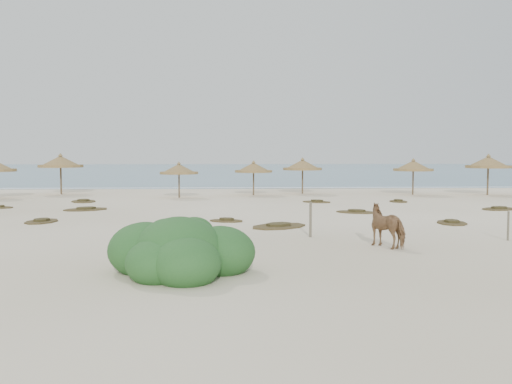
# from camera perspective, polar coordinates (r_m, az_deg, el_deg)

# --- Properties ---
(ground) EXTENTS (160.00, 160.00, 0.00)m
(ground) POSITION_cam_1_polar(r_m,az_deg,el_deg) (23.54, 1.91, -3.56)
(ground) COLOR #F9EBCD
(ground) RESTS_ON ground
(ocean) EXTENTS (200.00, 100.00, 0.01)m
(ocean) POSITION_cam_1_polar(r_m,az_deg,el_deg) (98.32, -1.51, 2.20)
(ocean) COLOR #2A637E
(ocean) RESTS_ON ground
(foam_line) EXTENTS (70.00, 0.60, 0.01)m
(foam_line) POSITION_cam_1_polar(r_m,az_deg,el_deg) (49.39, -0.44, 0.41)
(foam_line) COLOR white
(foam_line) RESTS_ON ground
(palapa_1) EXTENTS (3.50, 3.50, 3.04)m
(palapa_1) POSITION_cam_1_polar(r_m,az_deg,el_deg) (44.38, -18.96, 2.83)
(palapa_1) COLOR brown
(palapa_1) RESTS_ON ground
(palapa_2) EXTENTS (2.91, 2.91, 2.47)m
(palapa_2) POSITION_cam_1_polar(r_m,az_deg,el_deg) (39.15, -7.72, 2.24)
(palapa_2) COLOR brown
(palapa_2) RESTS_ON ground
(palapa_3) EXTENTS (3.15, 3.15, 2.52)m
(palapa_3) POSITION_cam_1_polar(r_m,az_deg,el_deg) (41.09, -0.25, 2.41)
(palapa_3) COLOR brown
(palapa_3) RESTS_ON ground
(palapa_4) EXTENTS (3.45, 3.45, 2.72)m
(palapa_4) POSITION_cam_1_polar(r_m,az_deg,el_deg) (42.55, 4.68, 2.66)
(palapa_4) COLOR brown
(palapa_4) RESTS_ON ground
(palapa_5) EXTENTS (3.27, 3.27, 2.68)m
(palapa_5) POSITION_cam_1_polar(r_m,az_deg,el_deg) (42.90, 15.45, 2.49)
(palapa_5) COLOR brown
(palapa_5) RESTS_ON ground
(palapa_6) EXTENTS (4.03, 4.03, 3.00)m
(palapa_6) POSITION_cam_1_polar(r_m,az_deg,el_deg) (44.54, 22.21, 2.72)
(palapa_6) COLOR brown
(palapa_6) RESTS_ON ground
(horse) EXTENTS (1.53, 1.81, 1.40)m
(horse) POSITION_cam_1_polar(r_m,az_deg,el_deg) (19.15, 13.13, -3.29)
(horse) COLOR #986F45
(horse) RESTS_ON ground
(fence_post_near) EXTENTS (0.11, 0.11, 1.29)m
(fence_post_near) POSITION_cam_1_polar(r_m,az_deg,el_deg) (20.88, 5.48, -2.76)
(fence_post_near) COLOR #615A49
(fence_post_near) RESTS_ON ground
(fence_post_far) EXTENTS (0.08, 0.08, 1.03)m
(fence_post_far) POSITION_cam_1_polar(r_m,az_deg,el_deg) (21.88, 23.90, -3.12)
(fence_post_far) COLOR #615A49
(fence_post_far) RESTS_ON ground
(bush) EXTENTS (3.82, 3.36, 1.71)m
(bush) POSITION_cam_1_polar(r_m,az_deg,el_deg) (14.60, -7.59, -6.04)
(bush) COLOR #2E6129
(bush) RESTS_ON ground
(scrub_0) EXTENTS (1.53, 2.12, 0.16)m
(scrub_0) POSITION_cam_1_polar(r_m,az_deg,el_deg) (27.01, -20.65, -2.73)
(scrub_0) COLOR brown
(scrub_0) RESTS_ON ground
(scrub_1) EXTENTS (2.81, 2.45, 0.16)m
(scrub_1) POSITION_cam_1_polar(r_m,az_deg,el_deg) (31.92, -16.65, -1.64)
(scrub_1) COLOR brown
(scrub_1) RESTS_ON ground
(scrub_2) EXTENTS (1.81, 1.48, 0.16)m
(scrub_2) POSITION_cam_1_polar(r_m,az_deg,el_deg) (25.56, -2.98, -2.85)
(scrub_2) COLOR brown
(scrub_2) RESTS_ON ground
(scrub_3) EXTENTS (2.45, 2.08, 0.16)m
(scrub_3) POSITION_cam_1_polar(r_m,az_deg,el_deg) (29.69, 10.01, -1.95)
(scrub_3) COLOR brown
(scrub_3) RESTS_ON ground
(scrub_4) EXTENTS (1.55, 2.10, 0.16)m
(scrub_4) POSITION_cam_1_polar(r_m,az_deg,el_deg) (26.22, 18.98, -2.89)
(scrub_4) COLOR brown
(scrub_4) RESTS_ON ground
(scrub_5) EXTENTS (2.64, 2.34, 0.16)m
(scrub_5) POSITION_cam_1_polar(r_m,az_deg,el_deg) (33.54, 23.15, -1.53)
(scrub_5) COLOR brown
(scrub_5) RESTS_ON ground
(scrub_6) EXTENTS (2.11, 2.62, 0.16)m
(scrub_6) POSITION_cam_1_polar(r_m,az_deg,el_deg) (37.20, -16.86, -0.87)
(scrub_6) COLOR brown
(scrub_6) RESTS_ON ground
(scrub_7) EXTENTS (2.15, 1.90, 0.16)m
(scrub_7) POSITION_cam_1_polar(r_m,az_deg,el_deg) (35.41, 6.09, -0.96)
(scrub_7) COLOR brown
(scrub_7) RESTS_ON ground
(scrub_9) EXTENTS (3.11, 2.96, 0.16)m
(scrub_9) POSITION_cam_1_polar(r_m,az_deg,el_deg) (23.67, 2.29, -3.39)
(scrub_9) COLOR brown
(scrub_9) RESTS_ON ground
(scrub_10) EXTENTS (1.08, 1.65, 0.16)m
(scrub_10) POSITION_cam_1_polar(r_m,az_deg,el_deg) (36.61, 14.04, -0.89)
(scrub_10) COLOR brown
(scrub_10) RESTS_ON ground
(scrub_11) EXTENTS (1.38, 2.11, 0.16)m
(scrub_11) POSITION_cam_1_polar(r_m,az_deg,el_deg) (23.72, -11.00, -3.45)
(scrub_11) COLOR brown
(scrub_11) RESTS_ON ground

